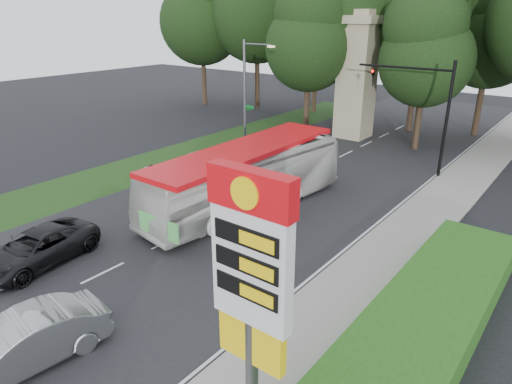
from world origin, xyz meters
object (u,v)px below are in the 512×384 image
Objects in this scene: gas_station_pylon at (251,273)px; suv_charcoal at (37,248)px; transit_bus at (246,179)px; sedan_silver at (23,343)px; monument at (357,75)px; traffic_signal_mast at (427,101)px; streetlight_signs at (247,90)px.

suv_charcoal is (-12.00, 0.86, -3.73)m from gas_station_pylon.
sedan_silver is (2.12, -13.02, -0.90)m from transit_bus.
sedan_silver is at bearing -81.36° from monument.
traffic_signal_mast is at bearing 90.37° from sedan_silver.
traffic_signal_mast is at bearing -38.00° from monument.
gas_station_pylon is 22.29m from traffic_signal_mast.
gas_station_pylon is 0.86× the size of streetlight_signs.
traffic_signal_mast is 1.48× the size of sedan_silver.
transit_bus is 2.38× the size of suv_charcoal.
monument reaches higher than streetlight_signs.
traffic_signal_mast is 9.76m from monument.
suv_charcoal is (4.19, -19.15, -3.72)m from streetlight_signs.
streetlight_signs is 1.56× the size of suv_charcoal.
streetlight_signs reaches higher than transit_bus.
gas_station_pylon is 7.90m from sedan_silver.
streetlight_signs is (-16.19, 20.01, -0.01)m from gas_station_pylon.
sedan_silver is (-6.58, -2.42, -3.64)m from gas_station_pylon.
gas_station_pylon is at bearing -42.77° from transit_bus.
suv_charcoal is at bearing -100.86° from transit_bus.
suv_charcoal is (-5.42, 3.28, -0.09)m from sedan_silver.
transit_bus is at bearing -81.83° from monument.
traffic_signal_mast is 0.59× the size of transit_bus.
suv_charcoal is at bearing -111.86° from traffic_signal_mast.
traffic_signal_mast is 23.12m from suv_charcoal.
traffic_signal_mast reaches higher than suv_charcoal.
gas_station_pylon reaches higher than transit_bus.
monument is at bearing 80.44° from suv_charcoal.
monument reaches higher than traffic_signal_mast.
streetlight_signs is at bearing -171.08° from traffic_signal_mast.
sedan_silver is 0.95× the size of suv_charcoal.
suv_charcoal is at bearing 156.31° from sedan_silver.
streetlight_signs is 1.64× the size of sedan_silver.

